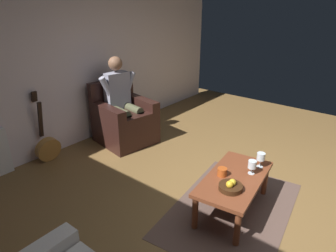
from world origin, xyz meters
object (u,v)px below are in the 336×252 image
Objects in this scene: wine_glass_near at (252,165)px; candle_jar at (222,172)px; guitar at (48,146)px; wine_glass_far at (261,157)px; person_seated at (122,98)px; coffee_table at (234,182)px; fruit_bowl at (231,186)px; armchair at (124,121)px.

candle_jar is (0.23, -0.22, -0.06)m from wine_glass_near.
guitar reaches higher than wine_glass_far.
person_seated is 2.13m from candle_jar.
coffee_table is 4.73× the size of fruit_bowl.
wine_glass_far is 0.58m from fruit_bowl.
armchair is 6.22× the size of wine_glass_near.
coffee_table is at bearing -162.71° from fruit_bowl.
wine_glass_near is 0.18m from wine_glass_far.
armchair reaches higher than fruit_bowl.
wine_glass_near is at bearing -4.30° from wine_glass_far.
armchair reaches higher than wine_glass_far.
armchair is 2.32m from fruit_bowl.
person_seated reaches higher than armchair.
person_seated is at bearing -93.02° from wine_glass_far.
coffee_table is 1.10× the size of guitar.
guitar is at bearing -8.82° from armchair.
guitar is 2.46m from candle_jar.
armchair is 2.19m from coffee_table.
candle_jar is at bearing 84.47° from armchair.
armchair is 0.86× the size of coffee_table.
person_seated is 13.31× the size of candle_jar.
guitar is at bearing -80.85° from fruit_bowl.
coffee_table is 0.25m from fruit_bowl.
person_seated is at bearing -104.51° from candle_jar.
coffee_table is at bearing -31.08° from wine_glass_near.
person_seated reaches higher than wine_glass_near.
wine_glass_near is at bearing 136.26° from candle_jar.
person_seated reaches higher than coffee_table.
fruit_bowl is (0.39, -0.03, -0.06)m from wine_glass_near.
fruit_bowl is (0.69, 2.21, 0.10)m from armchair.
armchair is at bearing -97.58° from wine_glass_near.
wine_glass_near is (0.30, 2.25, 0.17)m from armchair.
coffee_table is at bearing 116.80° from candle_jar.
candle_jar is at bearing -43.74° from wine_glass_near.
guitar is 2.61m from fruit_bowl.
person_seated reaches higher than candle_jar.
fruit_bowl is at bearing 99.15° from guitar.
person_seated is 2.35m from fruit_bowl.
coffee_table is at bearing -18.26° from wine_glass_far.
candle_jar is at bearing -63.20° from coffee_table.
wine_glass_near reaches higher than coffee_table.
guitar reaches higher than candle_jar.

